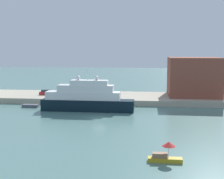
{
  "coord_description": "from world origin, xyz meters",
  "views": [
    {
      "loc": [
        11.13,
        -68.01,
        15.44
      ],
      "look_at": [
        2.32,
        6.0,
        5.87
      ],
      "focal_mm": 49.56,
      "sensor_mm": 36.0,
      "label": 1
    }
  ],
  "objects_px": {
    "work_barge": "(31,106)",
    "mooring_bollard": "(112,98)",
    "harbor_building": "(193,77)",
    "person_figure": "(59,93)",
    "small_motorboat": "(165,154)",
    "parked_car": "(47,93)",
    "large_yacht": "(86,98)"
  },
  "relations": [
    {
      "from": "mooring_bollard",
      "to": "work_barge",
      "type": "bearing_deg",
      "value": -165.17
    },
    {
      "from": "large_yacht",
      "to": "work_barge",
      "type": "xyz_separation_m",
      "value": [
        -16.05,
        3.05,
        -2.79
      ]
    },
    {
      "from": "small_motorboat",
      "to": "harbor_building",
      "type": "distance_m",
      "value": 55.33
    },
    {
      "from": "mooring_bollard",
      "to": "large_yacht",
      "type": "bearing_deg",
      "value": -122.37
    },
    {
      "from": "large_yacht",
      "to": "person_figure",
      "type": "xyz_separation_m",
      "value": [
        -11.34,
        13.77,
        -0.8
      ]
    },
    {
      "from": "parked_car",
      "to": "person_figure",
      "type": "xyz_separation_m",
      "value": [
        4.51,
        -2.13,
        0.14
      ]
    },
    {
      "from": "work_barge",
      "to": "person_figure",
      "type": "xyz_separation_m",
      "value": [
        4.71,
        10.71,
        2.0
      ]
    },
    {
      "from": "large_yacht",
      "to": "mooring_bollard",
      "type": "distance_m",
      "value": 10.46
    },
    {
      "from": "work_barge",
      "to": "person_figure",
      "type": "height_order",
      "value": "person_figure"
    },
    {
      "from": "person_figure",
      "to": "mooring_bollard",
      "type": "height_order",
      "value": "person_figure"
    },
    {
      "from": "small_motorboat",
      "to": "harbor_building",
      "type": "bearing_deg",
      "value": 78.37
    },
    {
      "from": "harbor_building",
      "to": "mooring_bollard",
      "type": "distance_m",
      "value": 26.47
    },
    {
      "from": "person_figure",
      "to": "harbor_building",
      "type": "bearing_deg",
      "value": 7.88
    },
    {
      "from": "large_yacht",
      "to": "person_figure",
      "type": "distance_m",
      "value": 17.85
    },
    {
      "from": "parked_car",
      "to": "mooring_bollard",
      "type": "height_order",
      "value": "parked_car"
    },
    {
      "from": "parked_car",
      "to": "work_barge",
      "type": "bearing_deg",
      "value": -90.9
    },
    {
      "from": "work_barge",
      "to": "mooring_bollard",
      "type": "bearing_deg",
      "value": 14.83
    },
    {
      "from": "large_yacht",
      "to": "harbor_building",
      "type": "bearing_deg",
      "value": 33.56
    },
    {
      "from": "large_yacht",
      "to": "harbor_building",
      "type": "distance_m",
      "value": 35.3
    },
    {
      "from": "small_motorboat",
      "to": "parked_car",
      "type": "height_order",
      "value": "parked_car"
    },
    {
      "from": "small_motorboat",
      "to": "work_barge",
      "type": "relative_size",
      "value": 1.08
    },
    {
      "from": "large_yacht",
      "to": "mooring_bollard",
      "type": "bearing_deg",
      "value": 57.63
    },
    {
      "from": "large_yacht",
      "to": "person_figure",
      "type": "bearing_deg",
      "value": 129.49
    },
    {
      "from": "parked_car",
      "to": "person_figure",
      "type": "relative_size",
      "value": 2.54
    },
    {
      "from": "small_motorboat",
      "to": "person_figure",
      "type": "xyz_separation_m",
      "value": [
        -29.46,
        48.23,
        1.25
      ]
    },
    {
      "from": "harbor_building",
      "to": "mooring_bollard",
      "type": "bearing_deg",
      "value": -155.85
    },
    {
      "from": "person_figure",
      "to": "mooring_bollard",
      "type": "xyz_separation_m",
      "value": [
        16.91,
        -4.99,
        -0.4
      ]
    },
    {
      "from": "small_motorboat",
      "to": "work_barge",
      "type": "height_order",
      "value": "small_motorboat"
    },
    {
      "from": "small_motorboat",
      "to": "parked_car",
      "type": "bearing_deg",
      "value": 124.0
    },
    {
      "from": "work_barge",
      "to": "mooring_bollard",
      "type": "distance_m",
      "value": 22.42
    },
    {
      "from": "person_figure",
      "to": "mooring_bollard",
      "type": "distance_m",
      "value": 17.63
    },
    {
      "from": "work_barge",
      "to": "harbor_building",
      "type": "height_order",
      "value": "harbor_building"
    }
  ]
}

